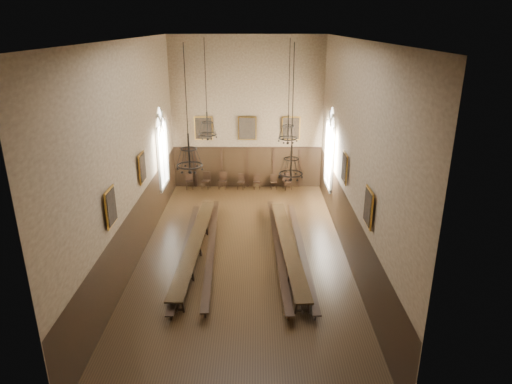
{
  "coord_description": "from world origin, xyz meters",
  "views": [
    {
      "loc": [
        0.6,
        -17.82,
        9.57
      ],
      "look_at": [
        0.55,
        1.5,
        2.4
      ],
      "focal_mm": 32.0,
      "sensor_mm": 36.0,
      "label": 1
    }
  ],
  "objects_px": {
    "chair_5": "(274,185)",
    "chair_6": "(287,184)",
    "table_left": "(195,248)",
    "chandelier_front_right": "(291,166)",
    "chandelier_back_right": "(288,132)",
    "chair_3": "(241,185)",
    "chair_4": "(257,184)",
    "bench_right_inner": "(278,248)",
    "chandelier_back_left": "(207,128)",
    "chair_1": "(206,184)",
    "chair_0": "(190,184)",
    "table_right": "(288,250)",
    "bench_right_outer": "(301,251)",
    "bench_left_inner": "(212,247)",
    "chandelier_front_left": "(189,158)",
    "chair_2": "(223,184)",
    "bench_left_outer": "(186,252)"
  },
  "relations": [
    {
      "from": "table_left",
      "to": "chair_0",
      "type": "bearing_deg",
      "value": 99.61
    },
    {
      "from": "chandelier_front_right",
      "to": "bench_right_inner",
      "type": "bearing_deg",
      "value": 96.47
    },
    {
      "from": "chair_4",
      "to": "chair_2",
      "type": "bearing_deg",
      "value": 175.63
    },
    {
      "from": "table_left",
      "to": "bench_left_outer",
      "type": "xyz_separation_m",
      "value": [
        -0.4,
        -0.17,
        -0.08
      ]
    },
    {
      "from": "bench_left_inner",
      "to": "chair_6",
      "type": "height_order",
      "value": "chair_6"
    },
    {
      "from": "table_right",
      "to": "chair_3",
      "type": "relative_size",
      "value": 9.9
    },
    {
      "from": "bench_right_inner",
      "to": "chandelier_back_left",
      "type": "distance_m",
      "value": 6.34
    },
    {
      "from": "chair_5",
      "to": "chandelier_back_left",
      "type": "distance_m",
      "value": 8.21
    },
    {
      "from": "chair_1",
      "to": "chandelier_front_left",
      "type": "height_order",
      "value": "chandelier_front_left"
    },
    {
      "from": "chair_6",
      "to": "chandelier_front_left",
      "type": "height_order",
      "value": "chandelier_front_left"
    },
    {
      "from": "bench_right_inner",
      "to": "chandelier_back_right",
      "type": "xyz_separation_m",
      "value": [
        0.46,
        1.98,
        4.75
      ]
    },
    {
      "from": "chair_3",
      "to": "chair_4",
      "type": "relative_size",
      "value": 1.04
    },
    {
      "from": "chair_1",
      "to": "chair_3",
      "type": "xyz_separation_m",
      "value": [
        2.16,
        -0.11,
        -0.03
      ]
    },
    {
      "from": "chandelier_back_right",
      "to": "chair_6",
      "type": "bearing_deg",
      "value": 85.77
    },
    {
      "from": "table_right",
      "to": "chandelier_back_right",
      "type": "bearing_deg",
      "value": 89.23
    },
    {
      "from": "bench_right_inner",
      "to": "chair_4",
      "type": "bearing_deg",
      "value": 96.27
    },
    {
      "from": "chair_1",
      "to": "chair_5",
      "type": "height_order",
      "value": "chair_1"
    },
    {
      "from": "chair_1",
      "to": "chair_3",
      "type": "relative_size",
      "value": 1.12
    },
    {
      "from": "chair_1",
      "to": "chandelier_front_right",
      "type": "relative_size",
      "value": 0.22
    },
    {
      "from": "chair_4",
      "to": "chandelier_front_right",
      "type": "distance_m",
      "value": 12.01
    },
    {
      "from": "chair_0",
      "to": "chandelier_front_left",
      "type": "bearing_deg",
      "value": -88.09
    },
    {
      "from": "chair_5",
      "to": "chair_6",
      "type": "height_order",
      "value": "chair_6"
    },
    {
      "from": "bench_right_outer",
      "to": "chair_3",
      "type": "height_order",
      "value": "chair_3"
    },
    {
      "from": "table_left",
      "to": "chandelier_front_left",
      "type": "relative_size",
      "value": 2.19
    },
    {
      "from": "chair_3",
      "to": "chair_4",
      "type": "bearing_deg",
      "value": 16.65
    },
    {
      "from": "chair_2",
      "to": "chandelier_back_right",
      "type": "distance_m",
      "value": 8.78
    },
    {
      "from": "table_left",
      "to": "chair_2",
      "type": "xyz_separation_m",
      "value": [
        0.57,
        8.64,
        -0.05
      ]
    },
    {
      "from": "chair_4",
      "to": "chair_5",
      "type": "bearing_deg",
      "value": -4.2
    },
    {
      "from": "chair_3",
      "to": "chandelier_back_left",
      "type": "relative_size",
      "value": 0.21
    },
    {
      "from": "table_right",
      "to": "bench_right_outer",
      "type": "distance_m",
      "value": 0.59
    },
    {
      "from": "bench_right_outer",
      "to": "chandelier_back_left",
      "type": "height_order",
      "value": "chandelier_back_left"
    },
    {
      "from": "chandelier_back_left",
      "to": "chandelier_back_right",
      "type": "distance_m",
      "value": 3.73
    },
    {
      "from": "bench_left_inner",
      "to": "table_right",
      "type": "bearing_deg",
      "value": -6.57
    },
    {
      "from": "chair_6",
      "to": "chandelier_back_right",
      "type": "height_order",
      "value": "chandelier_back_right"
    },
    {
      "from": "table_left",
      "to": "chair_0",
      "type": "distance_m",
      "value": 8.71
    },
    {
      "from": "chair_0",
      "to": "chair_6",
      "type": "relative_size",
      "value": 0.99
    },
    {
      "from": "bench_left_inner",
      "to": "chandelier_front_left",
      "type": "height_order",
      "value": "chandelier_front_left"
    },
    {
      "from": "bench_right_outer",
      "to": "chandelier_front_left",
      "type": "xyz_separation_m",
      "value": [
        -4.26,
        -2.51,
        4.91
      ]
    },
    {
      "from": "bench_right_inner",
      "to": "chair_6",
      "type": "distance_m",
      "value": 8.46
    },
    {
      "from": "chair_1",
      "to": "chair_5",
      "type": "xyz_separation_m",
      "value": [
        4.17,
        -0.05,
        -0.04
      ]
    },
    {
      "from": "table_left",
      "to": "chandelier_front_right",
      "type": "height_order",
      "value": "chandelier_front_right"
    },
    {
      "from": "bench_left_outer",
      "to": "chair_1",
      "type": "height_order",
      "value": "chair_1"
    },
    {
      "from": "chair_1",
      "to": "chair_5",
      "type": "relative_size",
      "value": 1.17
    },
    {
      "from": "bench_right_outer",
      "to": "chandelier_back_right",
      "type": "distance_m",
      "value": 5.27
    },
    {
      "from": "bench_left_outer",
      "to": "chandelier_back_left",
      "type": "bearing_deg",
      "value": 75.14
    },
    {
      "from": "chair_5",
      "to": "chair_3",
      "type": "bearing_deg",
      "value": 176.4
    },
    {
      "from": "table_right",
      "to": "chair_0",
      "type": "xyz_separation_m",
      "value": [
        -5.48,
        8.73,
        -0.05
      ]
    },
    {
      "from": "chair_1",
      "to": "chair_3",
      "type": "bearing_deg",
      "value": 11.1
    },
    {
      "from": "bench_right_inner",
      "to": "chair_5",
      "type": "xyz_separation_m",
      "value": [
        0.1,
        8.51,
        -0.03
      ]
    },
    {
      "from": "table_left",
      "to": "chair_3",
      "type": "distance_m",
      "value": 8.74
    }
  ]
}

